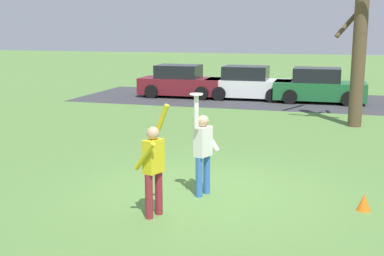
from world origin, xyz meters
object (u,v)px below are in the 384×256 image
at_px(person_defender, 153,164).
at_px(parked_car_green, 319,87).
at_px(bare_tree_tall, 361,28).
at_px(parked_car_maroon, 181,82).
at_px(person_catcher, 203,148).
at_px(field_cone_orange, 364,202).
at_px(frisbee_disc, 196,94).
at_px(parked_car_white, 248,84).

relative_size(person_defender, parked_car_green, 0.49).
bearing_deg(bare_tree_tall, parked_car_maroon, 145.44).
bearing_deg(person_catcher, bare_tree_tall, -179.05).
xyz_separation_m(bare_tree_tall, field_cone_orange, (-0.08, -8.59, -3.21)).
xyz_separation_m(frisbee_disc, bare_tree_tall, (3.27, 8.78, 1.28)).
relative_size(parked_car_maroon, parked_car_white, 1.00).
bearing_deg(bare_tree_tall, frisbee_disc, -110.42).
relative_size(parked_car_green, bare_tree_tall, 0.58).
bearing_deg(field_cone_orange, parked_car_green, 95.54).
height_order(person_catcher, frisbee_disc, frisbee_disc).
relative_size(parked_car_green, field_cone_orange, 12.90).
distance_m(person_defender, bare_tree_tall, 10.89).
relative_size(parked_car_maroon, bare_tree_tall, 0.58).
bearing_deg(parked_car_maroon, person_defender, -75.04).
bearing_deg(person_catcher, parked_car_maroon, -139.36).
xyz_separation_m(person_catcher, parked_car_maroon, (-4.97, 14.19, -0.25)).
bearing_deg(person_defender, bare_tree_tall, 0.82).
distance_m(bare_tree_tall, field_cone_orange, 9.17).
relative_size(frisbee_disc, field_cone_orange, 0.80).
xyz_separation_m(parked_car_green, field_cone_orange, (1.37, -14.15, -0.57)).
bearing_deg(field_cone_orange, parked_car_maroon, 119.62).
relative_size(person_catcher, frisbee_disc, 8.15).
bearing_deg(parked_car_green, person_defender, -99.26).
bearing_deg(bare_tree_tall, parked_car_white, 129.82).
distance_m(person_defender, parked_car_maroon, 16.19).
relative_size(parked_car_white, parked_car_green, 1.00).
xyz_separation_m(person_catcher, field_cone_orange, (3.11, -0.02, -0.82)).
distance_m(person_catcher, parked_car_white, 14.42).
bearing_deg(frisbee_disc, person_catcher, 68.65).
bearing_deg(bare_tree_tall, person_catcher, -110.40).
height_order(parked_car_maroon, field_cone_orange, parked_car_maroon).
bearing_deg(person_defender, parked_car_maroon, 37.23).
bearing_deg(person_catcher, parked_car_green, -165.66).
bearing_deg(field_cone_orange, parked_car_white, 108.20).
relative_size(person_defender, parked_car_white, 0.49).
distance_m(parked_car_green, bare_tree_tall, 6.32).
distance_m(person_catcher, frisbee_disc, 1.13).
height_order(person_defender, bare_tree_tall, bare_tree_tall).
bearing_deg(parked_car_maroon, parked_car_green, -1.45).
height_order(person_defender, frisbee_disc, frisbee_disc).
relative_size(person_defender, frisbee_disc, 8.01).
distance_m(person_catcher, field_cone_orange, 3.22).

